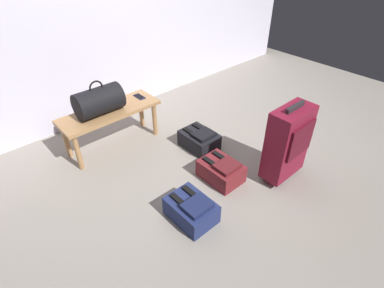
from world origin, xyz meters
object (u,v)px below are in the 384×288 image
object	(u,v)px
cell_phone	(139,97)
suitcase_upright_burgundy	(288,142)
backpack_navy	(191,209)
backpack_dark	(199,140)
bench	(110,116)
backpack_maroon	(221,171)
duffel_bag_black	(99,101)

from	to	relation	value
cell_phone	suitcase_upright_burgundy	xyz separation A→B (m)	(0.51, -1.50, -0.04)
backpack_navy	backpack_dark	distance (m)	0.96
bench	backpack_navy	distance (m)	1.31
bench	backpack_maroon	world-z (taller)	bench
duffel_bag_black	backpack_navy	size ratio (longest dim) A/B	1.16
suitcase_upright_burgundy	backpack_maroon	xyz separation A→B (m)	(-0.44, 0.35, -0.29)
backpack_maroon	backpack_navy	bearing A→B (deg)	-162.22
cell_phone	suitcase_upright_burgundy	size ratio (longest dim) A/B	0.19
suitcase_upright_burgundy	backpack_dark	xyz separation A→B (m)	(-0.26, 0.84, -0.29)
bench	backpack_navy	world-z (taller)	bench
bench	cell_phone	world-z (taller)	cell_phone
suitcase_upright_burgundy	backpack_navy	world-z (taller)	suitcase_upright_burgundy
duffel_bag_black	bench	bearing A→B (deg)	-0.00
duffel_bag_black	backpack_maroon	bearing A→B (deg)	-64.44
bench	backpack_maroon	size ratio (longest dim) A/B	2.63
cell_phone	suitcase_upright_burgundy	distance (m)	1.59
bench	cell_phone	distance (m)	0.39
backpack_navy	backpack_maroon	world-z (taller)	same
backpack_navy	backpack_dark	xyz separation A→B (m)	(0.70, 0.65, 0.00)
suitcase_upright_burgundy	backpack_dark	size ratio (longest dim) A/B	1.97
cell_phone	duffel_bag_black	bearing A→B (deg)	-175.84
bench	duffel_bag_black	world-z (taller)	duffel_bag_black
bench	suitcase_upright_burgundy	bearing A→B (deg)	-58.71
duffel_bag_black	suitcase_upright_burgundy	size ratio (longest dim) A/B	0.59
duffel_bag_black	backpack_maroon	xyz separation A→B (m)	(0.54, -1.12, -0.46)
cell_phone	backpack_dark	bearing A→B (deg)	-68.83
bench	backpack_dark	xyz separation A→B (m)	(0.64, -0.63, -0.26)
suitcase_upright_burgundy	backpack_dark	bearing A→B (deg)	106.95
cell_phone	backpack_dark	world-z (taller)	cell_phone
backpack_maroon	cell_phone	bearing A→B (deg)	93.50
cell_phone	backpack_navy	distance (m)	1.43
backpack_navy	suitcase_upright_burgundy	bearing A→B (deg)	-10.92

